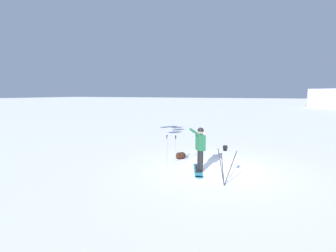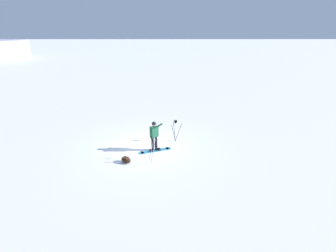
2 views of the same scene
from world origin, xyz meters
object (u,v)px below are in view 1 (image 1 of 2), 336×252
(ski_poles, at_px, (171,146))
(camera_tripod, at_px, (225,157))
(snowboard, at_px, (198,170))
(gear_bag_large, at_px, (181,156))
(snowboarder, at_px, (200,145))

(ski_poles, bearing_deg, camera_tripod, 152.74)
(snowboard, relative_size, gear_bag_large, 2.77)
(snowboarder, relative_size, gear_bag_large, 2.69)
(snowboard, xyz_separation_m, ski_poles, (1.14, -0.07, 0.82))
(camera_tripod, bearing_deg, snowboarder, -45.29)
(gear_bag_large, distance_m, ski_poles, 1.48)
(snowboarder, relative_size, ski_poles, 1.33)
(snowboard, height_order, gear_bag_large, gear_bag_large)
(snowboarder, relative_size, snowboard, 0.97)
(gear_bag_large, distance_m, camera_tripod, 3.61)
(snowboard, bearing_deg, snowboarder, -157.36)
(camera_tripod, distance_m, ski_poles, 2.65)
(camera_tripod, bearing_deg, gear_bag_large, -45.81)
(camera_tripod, relative_size, ski_poles, 1.02)
(snowboarder, distance_m, camera_tripod, 1.65)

